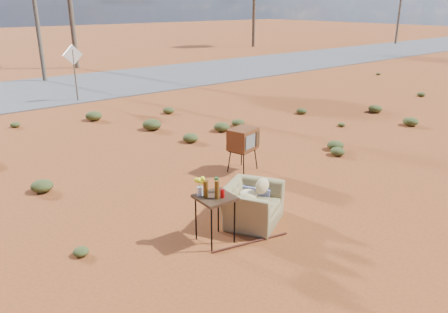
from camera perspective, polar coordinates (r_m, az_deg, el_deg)
ground at (r=7.76m, az=4.50°, el=-9.15°), size 140.00×140.00×0.00m
highway at (r=20.77m, az=-25.45°, el=7.42°), size 140.00×7.00×0.04m
armchair at (r=7.79m, az=3.69°, el=-5.44°), size 1.37×1.28×0.92m
tv_unit at (r=9.95m, az=2.51°, el=2.21°), size 0.74×0.65×1.02m
side_table at (r=6.95m, az=-1.62°, el=-5.00°), size 0.59×0.59×1.12m
rusty_bar at (r=7.25m, az=3.45°, el=-11.14°), size 1.36×0.36×0.04m
road_sign at (r=18.14m, az=-19.04°, el=11.50°), size 0.78×0.06×2.19m
scrub_patch at (r=10.70m, az=-15.27°, el=-0.70°), size 17.49×8.07×0.33m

